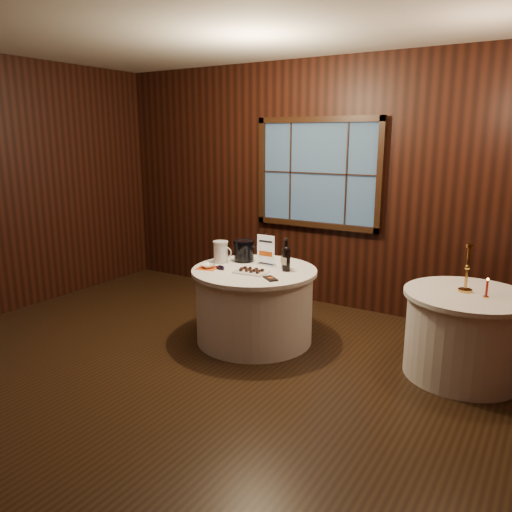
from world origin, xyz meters
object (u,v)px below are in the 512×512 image
Objects in this scene: chocolate_plate at (251,271)px; side_table at (464,334)px; chocolate_box at (270,279)px; cracker_bowl at (208,266)px; main_table at (254,305)px; red_candle at (487,290)px; sign_stand at (266,255)px; ice_bucket at (244,250)px; brass_candlestick at (467,274)px; port_bottle_left at (285,256)px; port_bottle_right at (286,257)px; glass_pitcher at (221,252)px; grape_bunch at (222,267)px.

side_table is at bearing 12.95° from chocolate_plate.
cracker_bowl is (-0.76, 0.02, 0.01)m from chocolate_box.
red_candle reaches higher than main_table.
chocolate_plate is at bearing -84.24° from sign_stand.
chocolate_box is 0.76m from cracker_bowl.
ice_bucket is 0.55× the size of brass_candlestick.
brass_candlestick reaches higher than port_bottle_left.
cracker_bowl is at bearing -150.94° from port_bottle_right.
brass_candlestick reaches higher than port_bottle_right.
ice_bucket is at bearing 69.61° from cracker_bowl.
ice_bucket is 1.00× the size of glass_pitcher.
glass_pitcher reaches higher than chocolate_box.
glass_pitcher reaches higher than side_table.
cracker_bowl reaches higher than chocolate_box.
side_table is 0.48m from red_candle.
brass_candlestick is (2.24, 0.51, 0.13)m from grape_bunch.
red_candle is (0.15, -0.06, 0.45)m from side_table.
side_table is 2.04m from chocolate_plate.
chocolate_plate is 0.29m from chocolate_box.
main_table is at bearing -156.19° from port_bottle_right.
cracker_bowl is at bearing -167.89° from side_table.
chocolate_box is (0.60, -0.45, -0.12)m from ice_bucket.
glass_pitcher reaches higher than grape_bunch.
port_bottle_right is (0.29, -0.09, 0.03)m from sign_stand.
chocolate_plate is 1.94× the size of red_candle.
brass_candlestick reaches higher than cracker_bowl.
ice_bucket is 2.41m from red_candle.
main_table and side_table have the same top height.
grape_bunch is at bearing -174.18° from chocolate_plate.
main_table is 7.52× the size of red_candle.
grape_bunch reaches higher than main_table.
glass_pitcher is at bearing 127.34° from grape_bunch.
port_bottle_right reaches higher than main_table.
cracker_bowl is at bearing -145.61° from chocolate_box.
side_table is 2.32m from ice_bucket.
main_table is 2.02m from side_table.
glass_pitcher is at bearing -175.46° from red_candle.
port_bottle_left is 0.96× the size of port_bottle_right.
red_candle is at bearing 1.59° from sign_stand.
grape_bunch is 1.21× the size of cracker_bowl.
glass_pitcher is at bearing -173.10° from brass_candlestick.
chocolate_box is at bearing -70.87° from port_bottle_left.
main_table is 0.63m from cracker_bowl.
grape_bunch is (-0.01, -0.39, -0.10)m from ice_bucket.
port_bottle_right is 2.39× the size of cracker_bowl.
sign_stand is 1.95× the size of grape_bunch.
red_candle is at bearing -0.38° from glass_pitcher.
sign_stand is 1.90× the size of chocolate_box.
side_table is at bearing 1.21° from glass_pitcher.
glass_pitcher is (-0.78, 0.28, 0.11)m from chocolate_box.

